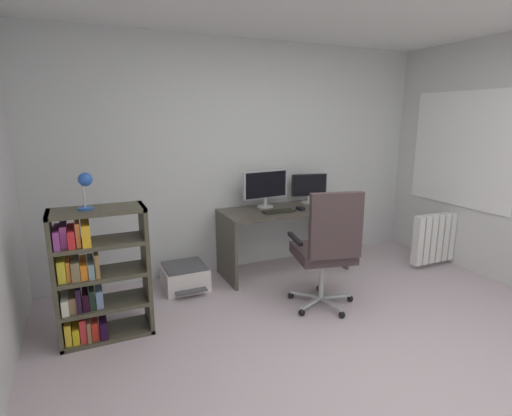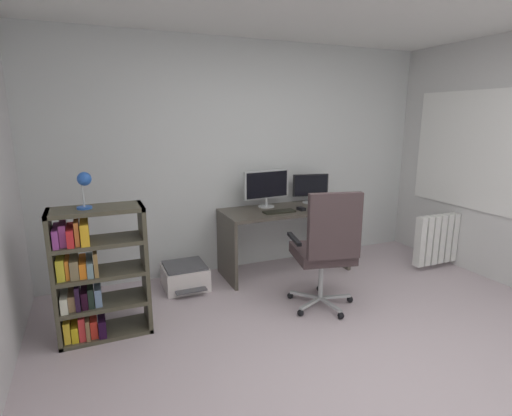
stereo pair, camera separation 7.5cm
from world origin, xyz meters
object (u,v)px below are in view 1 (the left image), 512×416
(desk_lamp, at_px, (85,184))
(radiator, at_px, (446,236))
(keyboard, at_px, (279,211))
(computer_mouse, at_px, (300,209))
(monitor_main, at_px, (265,186))
(desk, at_px, (284,226))
(printer, at_px, (185,277))
(office_chair, at_px, (327,245))
(bookshelf, at_px, (93,278))
(monitor_secondary, at_px, (309,187))

(desk_lamp, xyz_separation_m, radiator, (3.89, 0.01, -0.90))
(keyboard, bearing_deg, computer_mouse, -0.74)
(computer_mouse, bearing_deg, monitor_main, 128.00)
(monitor_main, bearing_deg, desk, -44.49)
(monitor_main, bearing_deg, computer_mouse, -46.30)
(desk, height_order, printer, desk)
(office_chair, bearing_deg, radiator, 11.06)
(office_chair, xyz_separation_m, desk_lamp, (-1.92, 0.37, 0.63))
(keyboard, distance_m, radiator, 2.10)
(monitor_main, relative_size, computer_mouse, 5.58)
(monitor_main, distance_m, desk_lamp, 2.03)
(monitor_main, xyz_separation_m, bookshelf, (-1.87, -0.78, -0.47))
(keyboard, bearing_deg, desk, 43.43)
(bookshelf, relative_size, printer, 2.06)
(printer, distance_m, radiator, 3.09)
(monitor_secondary, bearing_deg, bookshelf, -162.25)
(monitor_main, distance_m, bookshelf, 2.08)
(monitor_main, height_order, radiator, monitor_main)
(computer_mouse, height_order, office_chair, office_chair)
(monitor_main, relative_size, bookshelf, 0.53)
(printer, bearing_deg, radiator, -11.45)
(monitor_secondary, distance_m, printer, 1.77)
(computer_mouse, distance_m, printer, 1.43)
(keyboard, height_order, office_chair, office_chair)
(radiator, bearing_deg, monitor_main, 159.22)
(keyboard, xyz_separation_m, bookshelf, (-1.89, -0.49, -0.24))
(computer_mouse, xyz_separation_m, printer, (-1.28, 0.14, -0.63))
(desk, bearing_deg, computer_mouse, -48.50)
(radiator, bearing_deg, printer, 168.55)
(monitor_main, xyz_separation_m, radiator, (2.03, -0.77, -0.63))
(keyboard, relative_size, bookshelf, 0.32)
(monitor_main, bearing_deg, monitor_secondary, 0.01)
(desk_lamp, bearing_deg, computer_mouse, 12.72)
(monitor_main, bearing_deg, keyboard, -86.37)
(monitor_main, xyz_separation_m, monitor_secondary, (0.57, 0.00, -0.05))
(office_chair, bearing_deg, keyboard, 92.60)
(office_chair, bearing_deg, monitor_secondary, 65.93)
(bookshelf, bearing_deg, monitor_secondary, 17.75)
(desk, relative_size, desk_lamp, 5.13)
(desk, relative_size, printer, 2.77)
(monitor_secondary, bearing_deg, computer_mouse, -134.16)
(keyboard, xyz_separation_m, printer, (-1.01, 0.14, -0.62))
(radiator, bearing_deg, desk_lamp, -179.81)
(desk, xyz_separation_m, monitor_main, (-0.16, 0.16, 0.44))
(computer_mouse, bearing_deg, radiator, -20.85)
(monitor_secondary, bearing_deg, keyboard, -152.05)
(bookshelf, distance_m, printer, 1.14)
(monitor_main, relative_size, printer, 1.08)
(monitor_secondary, xyz_separation_m, radiator, (1.45, -0.77, -0.58))
(bookshelf, bearing_deg, office_chair, -10.93)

